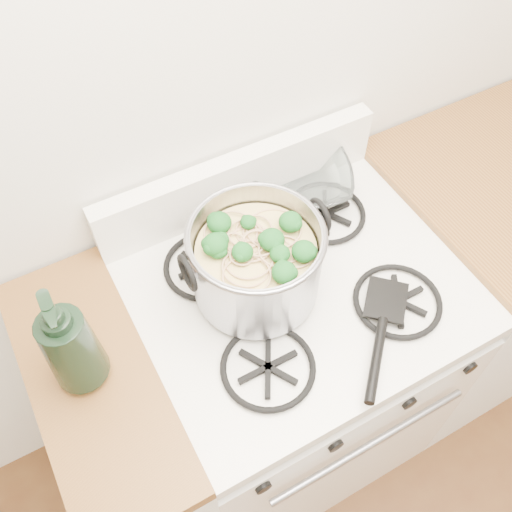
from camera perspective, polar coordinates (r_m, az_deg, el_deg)
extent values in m
plane|color=silver|center=(1.23, -2.97, 20.62)|extent=(3.60, 0.00, 3.60)
cube|color=white|center=(1.78, 3.36, -11.78)|extent=(0.76, 0.65, 0.81)
cube|color=white|center=(1.36, 4.30, -3.44)|extent=(0.76, 0.65, 0.04)
cube|color=black|center=(1.68, 9.19, -19.96)|extent=(0.58, 0.02, 0.46)
cube|color=black|center=(1.33, 4.39, -2.69)|extent=(0.60, 0.56, 0.02)
cylinder|color=black|center=(1.28, 0.52, -21.80)|extent=(0.04, 0.03, 0.04)
cylinder|color=black|center=(1.32, 7.74, -17.95)|extent=(0.04, 0.03, 0.04)
cylinder|color=black|center=(1.38, 14.84, -13.73)|extent=(0.04, 0.03, 0.04)
cylinder|color=black|center=(1.46, 20.39, -10.16)|extent=(0.04, 0.03, 0.04)
cube|color=silver|center=(1.69, -12.28, -18.58)|extent=(0.25, 0.65, 0.88)
cube|color=#5B3416|center=(1.27, -15.92, -12.09)|extent=(0.25, 0.65, 0.04)
cube|color=silver|center=(2.15, 24.00, -0.01)|extent=(1.00, 0.65, 0.88)
cylinder|color=#94949C|center=(1.23, 0.00, -0.52)|extent=(0.28, 0.28, 0.19)
torus|color=#94949C|center=(1.16, 0.00, 2.09)|extent=(0.30, 0.30, 0.01)
torus|color=black|center=(1.15, -6.89, -1.70)|extent=(0.01, 0.08, 0.08)
torus|color=black|center=(1.24, 6.39, 4.07)|extent=(0.01, 0.08, 0.08)
cylinder|color=tan|center=(1.26, 0.00, -1.20)|extent=(0.26, 0.26, 0.14)
sphere|color=#16531B|center=(1.19, 0.00, 1.21)|extent=(0.04, 0.04, 0.04)
sphere|color=#16531B|center=(1.19, 0.00, 1.21)|extent=(0.04, 0.04, 0.04)
sphere|color=#16531B|center=(1.19, 0.00, 1.21)|extent=(0.04, 0.04, 0.04)
sphere|color=#16531B|center=(1.19, 0.00, 1.21)|extent=(0.04, 0.04, 0.04)
sphere|color=#16531B|center=(1.19, 0.00, 1.21)|extent=(0.04, 0.04, 0.04)
sphere|color=#16531B|center=(1.19, 0.00, 1.21)|extent=(0.04, 0.04, 0.04)
sphere|color=#16531B|center=(1.19, 0.00, 1.21)|extent=(0.04, 0.04, 0.04)
sphere|color=#16531B|center=(1.19, 0.00, 1.21)|extent=(0.04, 0.04, 0.04)
sphere|color=#16531B|center=(1.19, 0.00, 1.21)|extent=(0.04, 0.04, 0.04)
sphere|color=#16531B|center=(1.19, 0.00, 1.21)|extent=(0.04, 0.04, 0.04)
sphere|color=#16531B|center=(1.19, 0.00, 1.21)|extent=(0.04, 0.04, 0.04)
imported|color=white|center=(1.50, 4.46, 7.24)|extent=(0.14, 0.14, 0.03)
imported|color=black|center=(1.14, -18.35, -8.06)|extent=(0.11, 0.11, 0.29)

